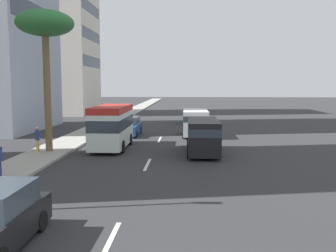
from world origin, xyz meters
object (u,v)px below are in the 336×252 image
object	(u,v)px
pedestrian_mid_block	(37,138)
van_second	(203,134)
palm_tree	(45,28)
van_fourth	(195,121)
car_sixth	(129,127)
car_third	(192,116)
minibus_lead	(112,125)

from	to	relation	value
pedestrian_mid_block	van_second	bearing A→B (deg)	-93.67
palm_tree	van_fourth	bearing A→B (deg)	-47.81
car_sixth	car_third	bearing A→B (deg)	151.35
minibus_lead	car_sixth	xyz separation A→B (m)	(7.16, -0.16, -0.88)
car_third	pedestrian_mid_block	world-z (taller)	pedestrian_mid_block
car_sixth	palm_tree	xyz separation A→B (m)	(-9.15, 3.93, 7.30)
palm_tree	car_third	bearing A→B (deg)	-26.19
car_third	van_fourth	bearing A→B (deg)	-179.28
van_second	van_fourth	world-z (taller)	van_fourth
minibus_lead	van_second	xyz separation A→B (m)	(-1.75, -6.29, -0.36)
van_fourth	palm_tree	xyz separation A→B (m)	(-8.85, 9.77, 6.78)
van_fourth	palm_tree	world-z (taller)	palm_tree
car_third	palm_tree	xyz separation A→B (m)	(-19.59, 9.63, 7.26)
van_second	car_sixth	size ratio (longest dim) A/B	1.13
minibus_lead	palm_tree	xyz separation A→B (m)	(-2.00, 3.77, 6.43)
van_second	car_third	xyz separation A→B (m)	(19.35, 0.43, -0.47)
van_fourth	car_sixth	size ratio (longest dim) A/B	1.06
car_third	pedestrian_mid_block	distance (m)	22.58
minibus_lead	car_third	bearing A→B (deg)	161.57
car_sixth	palm_tree	bearing A→B (deg)	-23.24
van_fourth	palm_tree	size ratio (longest dim) A/B	0.56
car_sixth	palm_tree	world-z (taller)	palm_tree
van_second	car_third	distance (m)	19.36
car_third	car_sixth	world-z (taller)	car_third
minibus_lead	car_third	distance (m)	18.56
car_sixth	minibus_lead	bearing A→B (deg)	-1.28
pedestrian_mid_block	car_sixth	bearing A→B (deg)	-32.74
pedestrian_mid_block	palm_tree	size ratio (longest dim) A/B	0.18
van_second	palm_tree	bearing A→B (deg)	91.39
car_sixth	van_second	bearing A→B (deg)	34.53
minibus_lead	car_sixth	size ratio (longest dim) A/B	1.27
minibus_lead	pedestrian_mid_block	xyz separation A→B (m)	(-2.57, 4.31, -0.59)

